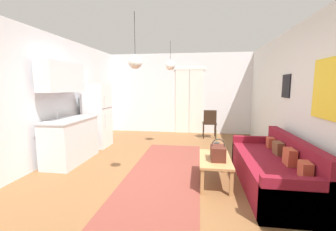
% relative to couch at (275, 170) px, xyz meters
% --- Properties ---
extents(ground_plane, '(5.31, 8.32, 0.10)m').
position_rel_couch_xyz_m(ground_plane, '(-1.88, 0.06, -0.32)').
color(ground_plane, brown).
extents(wall_back, '(4.91, 0.13, 2.66)m').
position_rel_couch_xyz_m(wall_back, '(-1.87, 3.97, 1.05)').
color(wall_back, silver).
rests_on(wall_back, ground_plane).
extents(wall_right, '(0.12, 7.92, 2.66)m').
position_rel_couch_xyz_m(wall_right, '(0.52, 0.06, 1.06)').
color(wall_right, silver).
rests_on(wall_right, ground_plane).
extents(wall_left, '(0.12, 7.92, 2.66)m').
position_rel_couch_xyz_m(wall_left, '(-4.28, 0.06, 1.05)').
color(wall_left, silver).
rests_on(wall_left, ground_plane).
extents(area_rug, '(1.29, 3.75, 0.01)m').
position_rel_couch_xyz_m(area_rug, '(-1.80, 0.30, -0.27)').
color(area_rug, brown).
rests_on(area_rug, ground_plane).
extents(couch, '(0.84, 2.14, 0.79)m').
position_rel_couch_xyz_m(couch, '(0.00, 0.00, 0.00)').
color(couch, maroon).
rests_on(couch, ground_plane).
extents(coffee_table, '(0.50, 0.96, 0.41)m').
position_rel_couch_xyz_m(coffee_table, '(-0.92, 0.05, 0.08)').
color(coffee_table, '#B27F4C').
rests_on(coffee_table, ground_plane).
extents(bamboo_vase, '(0.10, 0.10, 0.40)m').
position_rel_couch_xyz_m(bamboo_vase, '(-0.88, 0.38, 0.23)').
color(bamboo_vase, '#2D2D33').
rests_on(bamboo_vase, coffee_table).
extents(handbag, '(0.23, 0.32, 0.34)m').
position_rel_couch_xyz_m(handbag, '(-0.88, -0.04, 0.25)').
color(handbag, '#512319').
rests_on(handbag, coffee_table).
extents(refrigerator, '(0.59, 0.65, 1.64)m').
position_rel_couch_xyz_m(refrigerator, '(-3.82, 1.86, 0.54)').
color(refrigerator, white).
rests_on(refrigerator, ground_plane).
extents(kitchen_counter, '(0.60, 1.32, 2.06)m').
position_rel_couch_xyz_m(kitchen_counter, '(-3.87, 0.66, 0.51)').
color(kitchen_counter, silver).
rests_on(kitchen_counter, ground_plane).
extents(accent_chair, '(0.43, 0.41, 0.87)m').
position_rel_couch_xyz_m(accent_chair, '(-0.87, 3.22, 0.22)').
color(accent_chair, black).
rests_on(accent_chair, ground_plane).
extents(pendant_lamp_near, '(0.21, 0.21, 0.82)m').
position_rel_couch_xyz_m(pendant_lamp_near, '(-2.15, -0.25, 1.66)').
color(pendant_lamp_near, black).
extents(pendant_lamp_far, '(0.25, 0.25, 0.69)m').
position_rel_couch_xyz_m(pendant_lamp_far, '(-1.91, 1.93, 1.81)').
color(pendant_lamp_far, black).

